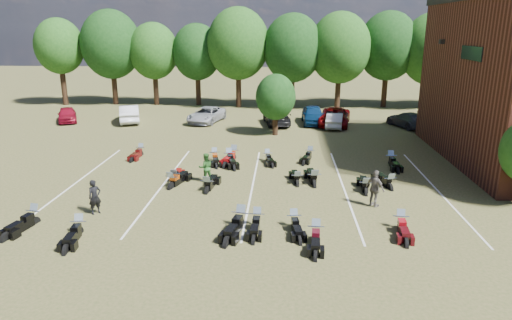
# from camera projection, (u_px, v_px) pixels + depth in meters

# --- Properties ---
(ground) EXTENTS (160.00, 160.00, 0.00)m
(ground) POSITION_uv_depth(u_px,v_px,m) (310.00, 208.00, 22.22)
(ground) COLOR brown
(ground) RESTS_ON ground
(car_0) EXTENTS (3.11, 4.25, 1.34)m
(car_0) POSITION_uv_depth(u_px,v_px,m) (67.00, 115.00, 42.11)
(car_0) COLOR maroon
(car_0) RESTS_ON ground
(car_1) EXTENTS (3.16, 5.11, 1.59)m
(car_1) POSITION_uv_depth(u_px,v_px,m) (129.00, 114.00, 41.94)
(car_1) COLOR silver
(car_1) RESTS_ON ground
(car_2) EXTENTS (3.40, 5.39, 1.39)m
(car_2) POSITION_uv_depth(u_px,v_px,m) (206.00, 115.00, 41.87)
(car_2) COLOR #9C9EA5
(car_2) RESTS_ON ground
(car_3) EXTENTS (2.83, 5.19, 1.43)m
(car_3) POSITION_uv_depth(u_px,v_px,m) (277.00, 117.00, 40.94)
(car_3) COLOR black
(car_3) RESTS_ON ground
(car_4) EXTENTS (2.03, 4.78, 1.61)m
(car_4) POSITION_uv_depth(u_px,v_px,m) (313.00, 115.00, 41.25)
(car_4) COLOR navy
(car_4) RESTS_ON ground
(car_5) EXTENTS (1.98, 4.11, 1.30)m
(car_5) POSITION_uv_depth(u_px,v_px,m) (335.00, 120.00, 39.70)
(car_5) COLOR #B3B3AE
(car_5) RESTS_ON ground
(car_6) EXTENTS (3.43, 5.79, 1.51)m
(car_6) POSITION_uv_depth(u_px,v_px,m) (335.00, 117.00, 40.54)
(car_6) COLOR #630507
(car_6) RESTS_ON ground
(car_7) EXTENTS (3.44, 4.93, 1.33)m
(car_7) POSITION_uv_depth(u_px,v_px,m) (408.00, 120.00, 39.80)
(car_7) COLOR #3A393E
(car_7) RESTS_ON ground
(person_black) EXTENTS (0.71, 0.71, 1.65)m
(person_black) POSITION_uv_depth(u_px,v_px,m) (95.00, 197.00, 21.30)
(person_black) COLOR black
(person_black) RESTS_ON ground
(person_green) EXTENTS (0.98, 0.87, 1.67)m
(person_green) POSITION_uv_depth(u_px,v_px,m) (206.00, 167.00, 25.74)
(person_green) COLOR #2B6124
(person_green) RESTS_ON ground
(person_grey) EXTENTS (1.04, 1.13, 1.86)m
(person_grey) POSITION_uv_depth(u_px,v_px,m) (375.00, 188.00, 22.13)
(person_grey) COLOR #605952
(person_grey) RESTS_ON ground
(motorcycle_0) EXTENTS (1.16, 2.40, 1.29)m
(motorcycle_0) POSITION_uv_depth(u_px,v_px,m) (35.00, 224.00, 20.38)
(motorcycle_0) COLOR black
(motorcycle_0) RESTS_ON ground
(motorcycle_1) EXTENTS (0.94, 2.30, 1.25)m
(motorcycle_1) POSITION_uv_depth(u_px,v_px,m) (80.00, 235.00, 19.34)
(motorcycle_1) COLOR black
(motorcycle_1) RESTS_ON ground
(motorcycle_2) EXTENTS (0.76, 2.20, 1.21)m
(motorcycle_2) POSITION_uv_depth(u_px,v_px,m) (257.00, 226.00, 20.13)
(motorcycle_2) COLOR black
(motorcycle_2) RESTS_ON ground
(motorcycle_3) EXTENTS (0.95, 2.16, 1.17)m
(motorcycle_3) POSITION_uv_depth(u_px,v_px,m) (294.00, 227.00, 20.02)
(motorcycle_3) COLOR black
(motorcycle_3) RESTS_ON ground
(motorcycle_4) EXTENTS (1.32, 2.63, 1.40)m
(motorcycle_4) POSITION_uv_depth(u_px,v_px,m) (240.00, 227.00, 20.06)
(motorcycle_4) COLOR black
(motorcycle_4) RESTS_ON ground
(motorcycle_5) EXTENTS (0.86, 2.27, 1.24)m
(motorcycle_5) POSITION_uv_depth(u_px,v_px,m) (315.00, 240.00, 18.85)
(motorcycle_5) COLOR black
(motorcycle_5) RESTS_ON ground
(motorcycle_6) EXTENTS (0.90, 2.27, 1.23)m
(motorcycle_6) POSITION_uv_depth(u_px,v_px,m) (400.00, 229.00, 19.87)
(motorcycle_6) COLOR #40090D
(motorcycle_6) RESTS_ON ground
(motorcycle_7) EXTENTS (0.74, 2.15, 1.19)m
(motorcycle_7) POSITION_uv_depth(u_px,v_px,m) (174.00, 183.00, 25.66)
(motorcycle_7) COLOR maroon
(motorcycle_7) RESTS_ON ground
(motorcycle_8) EXTENTS (1.40, 2.52, 1.34)m
(motorcycle_8) POSITION_uv_depth(u_px,v_px,m) (172.00, 188.00, 24.87)
(motorcycle_8) COLOR black
(motorcycle_8) RESTS_ON ground
(motorcycle_9) EXTENTS (1.00, 2.43, 1.32)m
(motorcycle_9) POSITION_uv_depth(u_px,v_px,m) (207.00, 193.00, 24.23)
(motorcycle_9) COLOR black
(motorcycle_9) RESTS_ON ground
(motorcycle_10) EXTENTS (1.01, 2.53, 1.37)m
(motorcycle_10) POSITION_uv_depth(u_px,v_px,m) (314.00, 186.00, 25.21)
(motorcycle_10) COLOR black
(motorcycle_10) RESTS_ON ground
(motorcycle_11) EXTENTS (0.89, 2.40, 1.32)m
(motorcycle_11) POSITION_uv_depth(u_px,v_px,m) (366.00, 194.00, 24.00)
(motorcycle_11) COLOR black
(motorcycle_11) RESTS_ON ground
(motorcycle_12) EXTENTS (0.90, 2.20, 1.20)m
(motorcycle_12) POSITION_uv_depth(u_px,v_px,m) (297.00, 185.00, 25.33)
(motorcycle_12) COLOR black
(motorcycle_12) RESTS_ON ground
(motorcycle_13) EXTENTS (1.26, 2.40, 1.28)m
(motorcycle_13) POSITION_uv_depth(u_px,v_px,m) (389.00, 189.00, 24.73)
(motorcycle_13) COLOR black
(motorcycle_13) RESTS_ON ground
(motorcycle_14) EXTENTS (0.85, 2.17, 1.18)m
(motorcycle_14) POSITION_uv_depth(u_px,v_px,m) (141.00, 156.00, 31.17)
(motorcycle_14) COLOR #41090A
(motorcycle_14) RESTS_ON ground
(motorcycle_15) EXTENTS (1.27, 2.58, 1.38)m
(motorcycle_15) POSITION_uv_depth(u_px,v_px,m) (234.00, 160.00, 30.20)
(motorcycle_15) COLOR maroon
(motorcycle_15) RESTS_ON ground
(motorcycle_16) EXTENTS (1.38, 2.48, 1.32)m
(motorcycle_16) POSITION_uv_depth(u_px,v_px,m) (229.00, 162.00, 29.62)
(motorcycle_16) COLOR black
(motorcycle_16) RESTS_ON ground
(motorcycle_17) EXTENTS (1.15, 2.30, 1.23)m
(motorcycle_17) POSITION_uv_depth(u_px,v_px,m) (215.00, 161.00, 29.95)
(motorcycle_17) COLOR black
(motorcycle_17) RESTS_ON ground
(motorcycle_18) EXTENTS (1.10, 2.11, 1.12)m
(motorcycle_18) POSITION_uv_depth(u_px,v_px,m) (267.00, 161.00, 29.90)
(motorcycle_18) COLOR black
(motorcycle_18) RESTS_ON ground
(motorcycle_19) EXTENTS (1.26, 2.22, 1.18)m
(motorcycle_19) POSITION_uv_depth(u_px,v_px,m) (310.00, 159.00, 30.44)
(motorcycle_19) COLOR black
(motorcycle_19) RESTS_ON ground
(motorcycle_20) EXTENTS (0.81, 2.33, 1.28)m
(motorcycle_20) POSITION_uv_depth(u_px,v_px,m) (390.00, 165.00, 29.08)
(motorcycle_20) COLOR black
(motorcycle_20) RESTS_ON ground
(tree_line) EXTENTS (56.00, 6.00, 9.79)m
(tree_line) POSITION_uv_depth(u_px,v_px,m) (288.00, 48.00, 48.28)
(tree_line) COLOR black
(tree_line) RESTS_ON ground
(young_tree_midfield) EXTENTS (3.20, 3.20, 4.70)m
(young_tree_midfield) POSITION_uv_depth(u_px,v_px,m) (276.00, 97.00, 36.31)
(young_tree_midfield) COLOR black
(young_tree_midfield) RESTS_ON ground
(parking_lines) EXTENTS (20.10, 14.00, 0.01)m
(parking_lines) POSITION_uv_depth(u_px,v_px,m) (253.00, 186.00, 25.27)
(parking_lines) COLOR silver
(parking_lines) RESTS_ON ground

